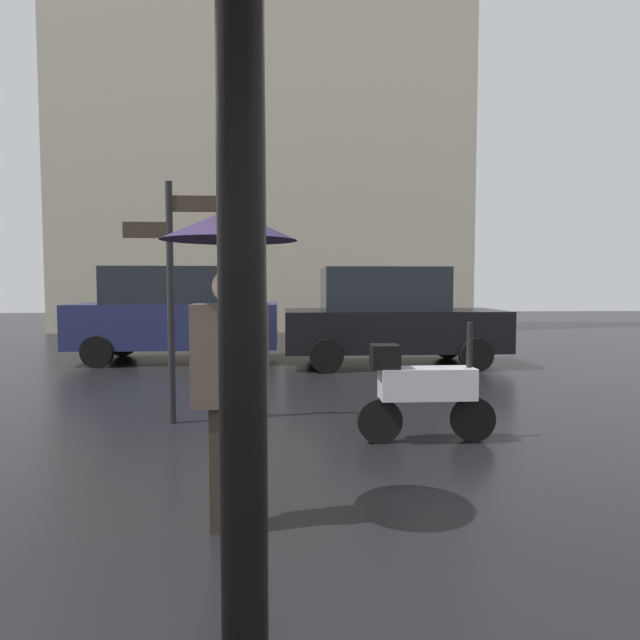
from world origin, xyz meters
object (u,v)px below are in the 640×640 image
at_px(parked_car_left, 174,314).
at_px(parked_car_right, 389,316).
at_px(pedestrian_with_umbrella, 230,297).
at_px(street_signpost, 171,277).
at_px(parked_scooter, 422,389).

relative_size(parked_car_left, parked_car_right, 0.98).
distance_m(pedestrian_with_umbrella, street_signpost, 3.05).
xyz_separation_m(parked_scooter, parked_car_left, (-3.73, 6.29, 0.43)).
xyz_separation_m(parked_scooter, parked_car_right, (0.67, 5.44, 0.42)).
bearing_deg(pedestrian_with_umbrella, street_signpost, 160.47).
relative_size(pedestrian_with_umbrella, parked_car_right, 0.49).
height_order(parked_car_right, street_signpost, street_signpost).
height_order(parked_car_left, street_signpost, street_signpost).
relative_size(pedestrian_with_umbrella, parked_car_left, 0.50).
relative_size(parked_scooter, parked_car_right, 0.33).
bearing_deg(street_signpost, parked_car_left, 100.83).
bearing_deg(pedestrian_with_umbrella, parked_car_right, 124.00).
bearing_deg(parked_car_left, parked_car_right, 164.56).
height_order(pedestrian_with_umbrella, parked_car_right, pedestrian_with_umbrella).
xyz_separation_m(pedestrian_with_umbrella, parked_scooter, (1.75, 1.93, -0.99)).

